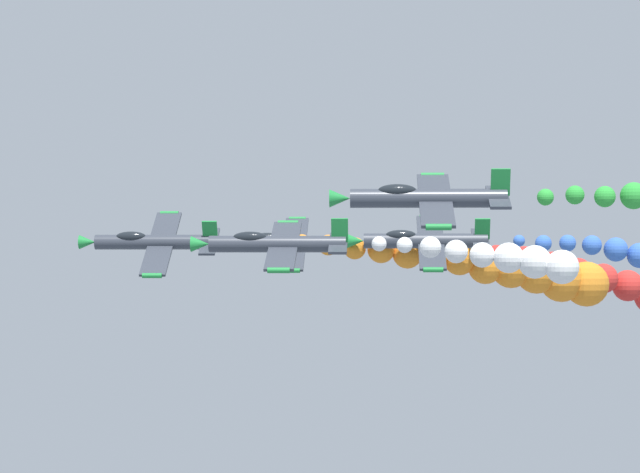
% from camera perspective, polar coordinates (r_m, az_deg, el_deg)
% --- Properties ---
extents(airplane_lead, '(8.44, 10.35, 5.13)m').
position_cam_1_polar(airplane_lead, '(101.12, -7.02, -0.22)').
color(airplane_lead, '#333842').
extents(smoke_trail_lead, '(6.25, 27.48, 5.47)m').
position_cam_1_polar(smoke_trail_lead, '(102.86, 7.90, -1.39)').
color(smoke_trail_lead, orange).
extents(airplane_left_inner, '(9.11, 10.35, 3.59)m').
position_cam_1_polar(airplane_left_inner, '(88.97, -1.92, -0.30)').
color(airplane_left_inner, '#333842').
extents(smoke_trail_left_inner, '(3.14, 13.29, 3.08)m').
position_cam_1_polar(smoke_trail_left_inner, '(88.17, 7.99, -0.94)').
color(smoke_trail_left_inner, white).
extents(airplane_right_inner, '(8.67, 10.35, 4.68)m').
position_cam_1_polar(airplane_right_inner, '(109.12, -1.39, -0.25)').
color(airplane_right_inner, '#333842').
extents(smoke_trail_right_inner, '(12.50, 25.54, 6.51)m').
position_cam_1_polar(smoke_trail_right_inner, '(117.23, 11.31, -1.71)').
color(smoke_trail_right_inner, red).
extents(airplane_left_outer, '(8.81, 10.35, 4.37)m').
position_cam_1_polar(airplane_left_outer, '(99.01, 4.35, -0.17)').
color(airplane_left_outer, '#333842').
extents(airplane_right_outer, '(9.07, 10.35, 3.73)m').
position_cam_1_polar(airplane_right_outer, '(78.20, 4.45, 1.63)').
color(airplane_right_outer, '#333842').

